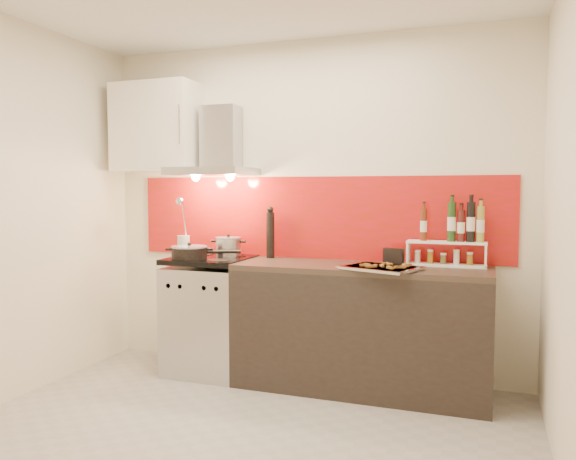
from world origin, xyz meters
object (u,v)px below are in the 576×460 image
at_px(saute_pan, 190,252).
at_px(baking_tray, 382,267).
at_px(counter, 361,327).
at_px(pepper_mill, 270,233).
at_px(range_stove, 211,316).
at_px(stock_pot, 228,247).

bearing_deg(saute_pan, baking_tray, -1.83).
bearing_deg(counter, baking_tray, -45.35).
bearing_deg(pepper_mill, range_stove, -154.24).
relative_size(saute_pan, pepper_mill, 1.24).
distance_m(counter, baking_tray, 0.53).
xyz_separation_m(counter, pepper_mill, (-0.77, 0.20, 0.65)).
bearing_deg(counter, range_stove, -179.77).
distance_m(stock_pot, baking_tray, 1.31).
bearing_deg(range_stove, pepper_mill, 25.76).
bearing_deg(baking_tray, range_stove, 172.74).
relative_size(stock_pot, pepper_mill, 0.50).
distance_m(range_stove, counter, 1.20).
distance_m(range_stove, saute_pan, 0.54).
bearing_deg(baking_tray, stock_pot, 167.27).
bearing_deg(pepper_mill, saute_pan, -147.77).
bearing_deg(pepper_mill, stock_pot, -163.76).
relative_size(counter, stock_pot, 8.79).
distance_m(range_stove, pepper_mill, 0.81).
xyz_separation_m(saute_pan, baking_tray, (1.48, -0.05, -0.04)).
bearing_deg(pepper_mill, counter, -14.55).
bearing_deg(counter, stock_pot, 174.41).
bearing_deg(saute_pan, stock_pot, 49.10).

